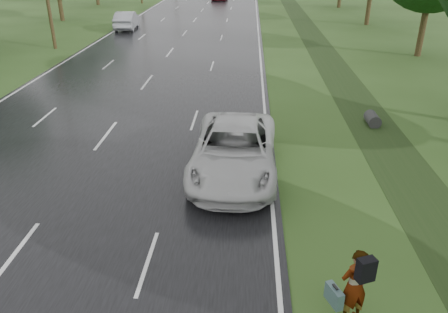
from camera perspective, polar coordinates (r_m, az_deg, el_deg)
ground at (r=12.68m, az=-25.91°, el=-11.91°), size 220.00×220.00×0.00m
road at (r=54.39m, az=-3.18°, el=18.13°), size 14.00×180.00×0.04m
edge_stripe_east at (r=54.07m, az=4.32°, el=18.08°), size 0.12×180.00×0.01m
edge_stripe_west at (r=55.53m, az=-10.48°, el=17.95°), size 0.12×180.00×0.01m
center_line at (r=54.39m, az=-3.18°, el=18.16°), size 0.12×180.00×0.01m
drainage_ditch at (r=28.77m, az=14.58°, el=10.52°), size 2.20×120.00×0.56m
pedestrian at (r=9.71m, az=16.56°, el=-15.83°), size 0.94×0.73×1.79m
white_pickup at (r=14.99m, az=1.36°, el=0.85°), size 3.00×6.21×1.71m
silver_sedan at (r=44.53m, az=-12.60°, el=16.98°), size 2.12×5.08×1.63m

